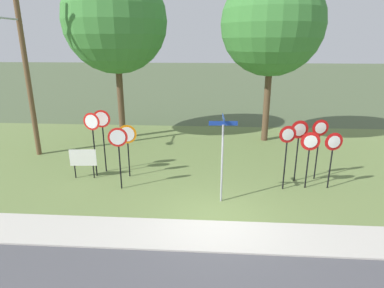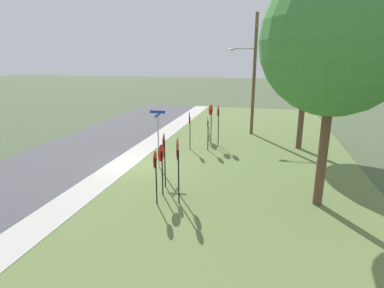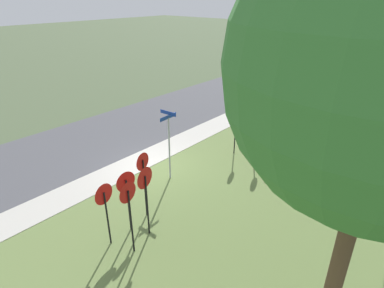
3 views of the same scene
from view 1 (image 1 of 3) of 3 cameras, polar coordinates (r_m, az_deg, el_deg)
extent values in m
plane|color=#4C5B3D|center=(10.58, 4.23, -13.66)|extent=(160.00, 160.00, 0.00)
cube|color=#BCB7AD|center=(9.89, 4.25, -15.92)|extent=(44.00, 1.60, 0.06)
cube|color=olive|center=(16.01, 4.16, -2.36)|extent=(44.00, 12.00, 0.04)
cylinder|color=black|center=(14.33, -15.32, -0.16)|extent=(0.06, 0.06, 2.44)
cylinder|color=red|center=(13.99, -15.75, 4.33)|extent=(0.74, 0.03, 0.74)
cylinder|color=white|center=(13.98, -15.77, 4.31)|extent=(0.58, 0.01, 0.58)
cylinder|color=black|center=(13.63, -11.18, -1.90)|extent=(0.06, 0.06, 1.93)
cylinder|color=orange|center=(13.32, -11.46, 1.71)|extent=(0.77, 0.14, 0.78)
cylinder|color=white|center=(13.31, -11.47, 1.69)|extent=(0.60, 0.10, 0.60)
cylinder|color=black|center=(13.93, -16.90, -0.80)|extent=(0.06, 0.06, 2.44)
cylinder|color=red|center=(13.58, -17.39, 3.83)|extent=(0.71, 0.16, 0.72)
cylinder|color=white|center=(13.57, -17.42, 3.81)|extent=(0.55, 0.11, 0.56)
cylinder|color=black|center=(12.53, -12.66, -3.24)|extent=(0.06, 0.06, 2.14)
cylinder|color=red|center=(12.18, -13.03, 1.17)|extent=(0.72, 0.16, 0.73)
cylinder|color=white|center=(12.16, -13.06, 1.15)|extent=(0.56, 0.11, 0.57)
cylinder|color=black|center=(13.09, 19.80, -3.35)|extent=(0.06, 0.06, 1.98)
cone|color=red|center=(12.77, 20.27, 0.43)|extent=(0.72, 0.08, 0.72)
cone|color=white|center=(12.75, 20.29, 0.40)|extent=(0.49, 0.05, 0.49)
cylinder|color=black|center=(13.56, 18.07, -1.83)|extent=(0.06, 0.06, 2.25)
cone|color=red|center=(13.22, 18.54, 2.42)|extent=(0.73, 0.16, 0.73)
cone|color=silver|center=(13.20, 18.56, 2.39)|extent=(0.49, 0.10, 0.50)
cylinder|color=black|center=(14.03, 21.30, -1.50)|extent=(0.06, 0.06, 2.27)
cone|color=red|center=(13.70, 21.84, 2.66)|extent=(0.66, 0.12, 0.67)
cone|color=white|center=(13.68, 21.86, 2.64)|extent=(0.45, 0.07, 0.45)
cylinder|color=black|center=(13.40, 23.34, -3.32)|extent=(0.06, 0.06, 1.97)
cone|color=red|center=(13.09, 23.88, 0.36)|extent=(0.69, 0.12, 0.69)
cone|color=white|center=(13.07, 23.91, 0.33)|extent=(0.47, 0.08, 0.47)
cylinder|color=black|center=(12.66, 16.18, -2.99)|extent=(0.06, 0.06, 2.27)
cone|color=red|center=(12.30, 16.64, 1.63)|extent=(0.65, 0.14, 0.65)
cone|color=silver|center=(12.28, 16.66, 1.60)|extent=(0.44, 0.09, 0.44)
cylinder|color=#9EA0A8|center=(11.19, 5.34, -3.66)|extent=(0.07, 0.07, 2.79)
cylinder|color=#9EA0A8|center=(10.76, 5.55, 3.37)|extent=(0.09, 0.09, 0.03)
cube|color=navy|center=(10.74, 5.56, 3.68)|extent=(0.96, 0.07, 0.15)
cube|color=navy|center=(10.70, 5.59, 4.56)|extent=(0.06, 0.82, 0.15)
cylinder|color=brown|center=(17.29, -27.39, 12.42)|extent=(0.24, 0.24, 8.88)
cylinder|color=#9EA0A8|center=(16.55, -29.95, 18.75)|extent=(0.08, 1.72, 0.08)
cylinder|color=black|center=(14.32, -19.99, -4.65)|extent=(0.05, 0.05, 0.55)
cylinder|color=black|center=(14.08, -17.02, -4.72)|extent=(0.05, 0.05, 0.55)
cube|color=white|center=(13.98, -18.77, -2.31)|extent=(1.10, 0.11, 0.70)
cylinder|color=brown|center=(19.10, -12.59, 8.56)|extent=(0.36, 0.36, 5.12)
sphere|color=#3D7F38|center=(18.91, -13.44, 20.49)|extent=(5.60, 5.60, 5.60)
cylinder|color=brown|center=(18.62, 13.17, 8.08)|extent=(0.36, 0.36, 4.99)
sphere|color=#3D7F38|center=(18.40, 14.05, 19.94)|extent=(5.40, 5.40, 5.40)
camera|label=2|loc=(22.17, 49.63, 12.44)|focal=29.19mm
camera|label=3|loc=(21.07, 30.78, 20.71)|focal=29.72mm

